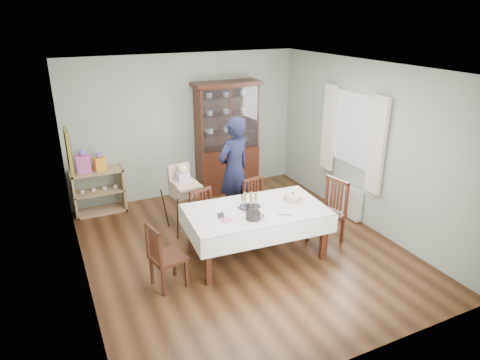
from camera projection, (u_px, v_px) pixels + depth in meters
floor at (243, 249)px, 6.56m from camera, size 5.00×5.00×0.00m
room_shell at (227, 133)px, 6.38m from camera, size 5.00×5.00×5.00m
dining_table at (256, 232)px, 6.24m from camera, size 2.07×1.29×0.76m
china_cabinet at (227, 136)px, 8.34m from camera, size 1.30×0.48×2.18m
sideboard at (99, 191)px, 7.63m from camera, size 0.90×0.38×0.80m
picture_frame at (68, 151)px, 5.74m from camera, size 0.04×0.48×0.58m
window at (355, 130)px, 7.13m from camera, size 0.04×1.02×1.22m
curtain_left at (377, 146)px, 6.62m from camera, size 0.07×0.30×1.55m
curtain_right at (329, 128)px, 7.66m from camera, size 0.07×0.30×1.55m
radiator at (345, 199)px, 7.56m from camera, size 0.10×0.80×0.55m
chair_far_left at (207, 230)px, 6.55m from camera, size 0.47×0.47×0.89m
chair_far_right at (259, 217)px, 6.96m from camera, size 0.47×0.47×0.90m
chair_end_left at (167, 268)px, 5.58m from camera, size 0.48×0.48×0.91m
chair_end_right at (326, 224)px, 6.67m from camera, size 0.54×0.54×1.01m
woman at (234, 170)px, 7.18m from camera, size 0.77×0.64×1.82m
high_chair at (184, 204)px, 7.03m from camera, size 0.57×0.57×1.13m
champagne_tray at (249, 204)px, 6.12m from camera, size 0.34×0.34×0.20m
birthday_cake at (293, 198)px, 6.34m from camera, size 0.31×0.31×0.21m
plate_stack_dark at (253, 216)px, 5.80m from camera, size 0.26×0.26×0.10m
plate_stack_white at (268, 215)px, 5.84m from camera, size 0.22×0.22×0.08m
napkin_stack at (227, 220)px, 5.77m from camera, size 0.14×0.14×0.02m
cutlery at (218, 216)px, 5.88m from camera, size 0.16×0.20×0.01m
cake_knife at (284, 215)px, 5.92m from camera, size 0.22×0.15×0.01m
gift_bag_pink at (84, 162)px, 7.32m from camera, size 0.25×0.18×0.42m
gift_bag_orange at (99, 162)px, 7.44m from camera, size 0.21×0.17×0.33m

